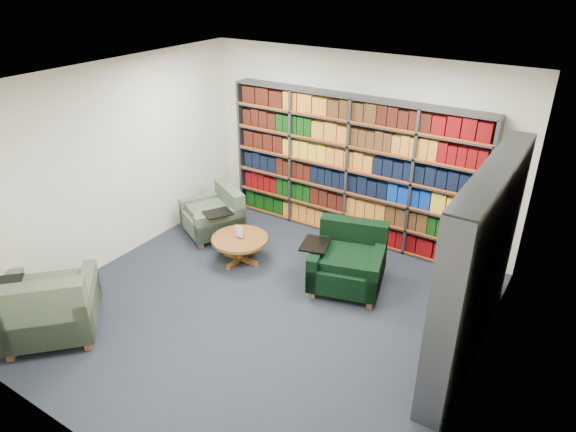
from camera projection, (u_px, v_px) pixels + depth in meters
The scene contains 7 objects.
room_shell at pixel (260, 209), 5.84m from camera, with size 5.02×5.02×2.82m.
bookshelf_back at pixel (350, 169), 7.74m from camera, with size 4.00×0.28×2.20m.
bookshelf_right at pixel (478, 267), 5.30m from camera, with size 0.28×2.50×2.20m.
chair_teal_left at pixel (217, 216), 8.13m from camera, with size 1.10×1.10×0.74m.
chair_green_right at pixel (349, 262), 6.84m from camera, with size 1.19×1.11×0.83m.
chair_teal_front at pixel (49, 311), 5.83m from camera, with size 1.39×1.39×0.90m.
coffee_table at pixel (240, 242), 7.35m from camera, with size 0.81×0.81×0.57m.
Camera 1 is at (3.10, -4.25, 3.96)m, focal length 32.00 mm.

